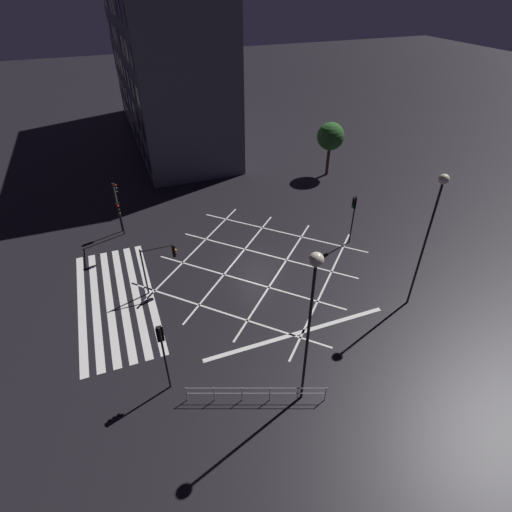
{
  "coord_description": "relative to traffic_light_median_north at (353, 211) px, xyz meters",
  "views": [
    {
      "loc": [
        22.63,
        -8.68,
        18.59
      ],
      "look_at": [
        0.0,
        0.0,
        1.05
      ],
      "focal_mm": 28.0,
      "sensor_mm": 36.0,
      "label": 1
    }
  ],
  "objects": [
    {
      "name": "ground_plane",
      "position": [
        0.41,
        -8.41,
        -3.02
      ],
      "size": [
        200.0,
        200.0,
        0.0
      ],
      "primitive_type": "plane",
      "color": "black"
    },
    {
      "name": "road_markings",
      "position": [
        0.88,
        -15.06,
        -3.02
      ],
      "size": [
        18.38,
        22.05,
        0.01
      ],
      "color": "silver",
      "rests_on": "ground_plane"
    },
    {
      "name": "office_building",
      "position": [
        -30.88,
        -8.41,
        6.85
      ],
      "size": [
        30.0,
        10.06,
        19.74
      ],
      "color": "#4C515B",
      "rests_on": "ground_plane"
    },
    {
      "name": "traffic_light_median_north",
      "position": [
        0.0,
        0.0,
        0.0
      ],
      "size": [
        0.36,
        0.39,
        4.23
      ],
      "rotation": [
        0.0,
        0.0,
        -1.57
      ],
      "color": "black",
      "rests_on": "ground_plane"
    },
    {
      "name": "traffic_light_median_south",
      "position": [
        0.53,
        -15.3,
        -0.28
      ],
      "size": [
        0.36,
        2.41,
        3.74
      ],
      "rotation": [
        0.0,
        0.0,
        1.57
      ],
      "color": "black",
      "rests_on": "ground_plane"
    },
    {
      "name": "traffic_light_sw_cross",
      "position": [
        -8.57,
        -17.31,
        0.19
      ],
      "size": [
        0.36,
        0.39,
        4.51
      ],
      "rotation": [
        0.0,
        0.0,
        1.57
      ],
      "color": "black",
      "rests_on": "ground_plane"
    },
    {
      "name": "traffic_light_se_main",
      "position": [
        8.71,
        -16.62,
        0.22
      ],
      "size": [
        0.39,
        0.36,
        4.55
      ],
      "rotation": [
        0.0,
        0.0,
        3.14
      ],
      "color": "black",
      "rests_on": "ground_plane"
    },
    {
      "name": "traffic_light_sw_main",
      "position": [
        -6.45,
        -17.3,
        0.38
      ],
      "size": [
        3.2,
        0.36,
        4.58
      ],
      "color": "black",
      "rests_on": "ground_plane"
    },
    {
      "name": "street_lamp_east",
      "position": [
        7.83,
        -0.15,
        3.97
      ],
      "size": [
        0.59,
        0.59,
        9.45
      ],
      "color": "black",
      "rests_on": "ground_plane"
    },
    {
      "name": "street_lamp_west",
      "position": [
        11.93,
        -10.24,
        4.21
      ],
      "size": [
        0.63,
        0.63,
        9.45
      ],
      "color": "black",
      "rests_on": "ground_plane"
    },
    {
      "name": "street_tree_near",
      "position": [
        -12.58,
        4.94,
        1.23
      ],
      "size": [
        2.85,
        2.85,
        5.72
      ],
      "color": "#473323",
      "rests_on": "ground_plane"
    },
    {
      "name": "pedestrian_railing",
      "position": [
        11.24,
        -12.55,
        -2.35
      ],
      "size": [
        2.65,
        6.84,
        1.05
      ],
      "rotation": [
        0.0,
        0.0,
        1.2
      ],
      "color": "#B7B7BC",
      "rests_on": "ground_plane"
    }
  ]
}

